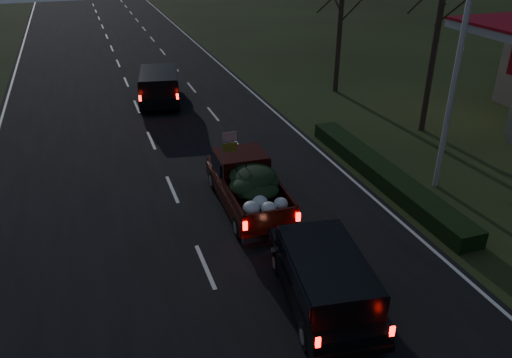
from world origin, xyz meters
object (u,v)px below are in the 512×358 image
object	(u,v)px
pickup_truck	(248,182)
rear_suv	(325,275)
light_pole	(462,39)
lead_suv	(159,84)

from	to	relation	value
pickup_truck	rear_suv	distance (m)	5.50
light_pole	rear_suv	size ratio (longest dim) A/B	1.93
light_pole	rear_suv	bearing A→B (deg)	-146.72
light_pole	pickup_truck	bearing A→B (deg)	172.88
pickup_truck	lead_suv	size ratio (longest dim) A/B	0.94
lead_suv	rear_suv	size ratio (longest dim) A/B	1.11
pickup_truck	light_pole	bearing A→B (deg)	-5.32
pickup_truck	lead_suv	distance (m)	12.46
light_pole	lead_suv	distance (m)	16.22
rear_suv	pickup_truck	bearing A→B (deg)	100.49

